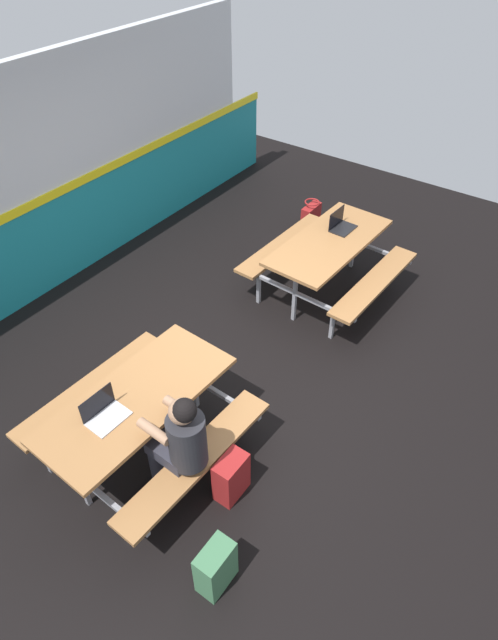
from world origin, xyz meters
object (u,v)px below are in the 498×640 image
object	(u,v)px
picnic_table_right	(328,253)
laptop_dark	(341,225)
backpack_dark	(215,567)
tote_bag_bright	(311,216)
picnic_table_left	(139,410)
satchel_spare	(231,477)
student_nearer	(180,439)
laptop_silver	(104,413)

from	to	relation	value
picnic_table_right	laptop_dark	distance (m)	0.38
backpack_dark	tote_bag_bright	distance (m)	5.12
picnic_table_left	backpack_dark	xyz separation A→B (m)	(-0.55, -1.23, -0.36)
satchel_spare	picnic_table_left	bearing A→B (deg)	97.35
student_nearer	laptop_dark	xyz separation A→B (m)	(3.39, 0.44, 0.08)
picnic_table_left	backpack_dark	world-z (taller)	picnic_table_left
student_nearer	laptop_dark	size ratio (longest dim) A/B	3.67
picnic_table_left	student_nearer	bearing A→B (deg)	-99.36
student_nearer	satchel_spare	size ratio (longest dim) A/B	2.74
student_nearer	backpack_dark	xyz separation A→B (m)	(-0.46, -0.68, -0.49)
picnic_table_left	tote_bag_bright	world-z (taller)	picnic_table_left
picnic_table_left	picnic_table_right	size ratio (longest dim) A/B	1.00
laptop_dark	satchel_spare	bearing A→B (deg)	-166.65
laptop_dark	satchel_spare	size ratio (longest dim) A/B	0.75
picnic_table_right	backpack_dark	xyz separation A→B (m)	(-3.54, -1.09, -0.36)
student_nearer	laptop_dark	distance (m)	3.42
student_nearer	laptop_silver	size ratio (longest dim) A/B	3.67
laptop_dark	backpack_dark	distance (m)	4.05
student_nearer	tote_bag_bright	world-z (taller)	student_nearer
satchel_spare	backpack_dark	bearing A→B (deg)	-151.55
satchel_spare	laptop_silver	bearing A→B (deg)	113.77
student_nearer	backpack_dark	bearing A→B (deg)	-124.01
student_nearer	satchel_spare	world-z (taller)	student_nearer
picnic_table_left	laptop_silver	size ratio (longest dim) A/B	5.26
student_nearer	laptop_dark	bearing A→B (deg)	7.36
student_nearer	laptop_silver	world-z (taller)	student_nearer
student_nearer	backpack_dark	size ratio (longest dim) A/B	2.74
picnic_table_left	satchel_spare	bearing A→B (deg)	-82.65
laptop_silver	backpack_dark	xyz separation A→B (m)	(-0.25, -1.28, -0.57)
picnic_table_right	laptop_silver	world-z (taller)	laptop_silver
student_nearer	laptop_silver	distance (m)	0.64
picnic_table_right	tote_bag_bright	bearing A→B (deg)	37.34
backpack_dark	satchel_spare	distance (m)	0.75
laptop_silver	satchel_spare	bearing A→B (deg)	-66.23
backpack_dark	student_nearer	bearing A→B (deg)	55.99
picnic_table_left	student_nearer	world-z (taller)	student_nearer
picnic_table_right	satchel_spare	distance (m)	2.99
tote_bag_bright	satchel_spare	xyz separation A→B (m)	(-4.06, -1.63, 0.02)
picnic_table_left	laptop_dark	world-z (taller)	laptop_dark
student_nearer	backpack_dark	world-z (taller)	student_nearer
student_nearer	laptop_dark	world-z (taller)	student_nearer
picnic_table_right	tote_bag_bright	distance (m)	1.53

